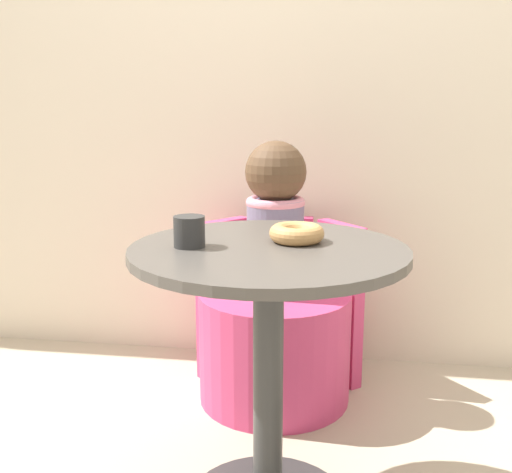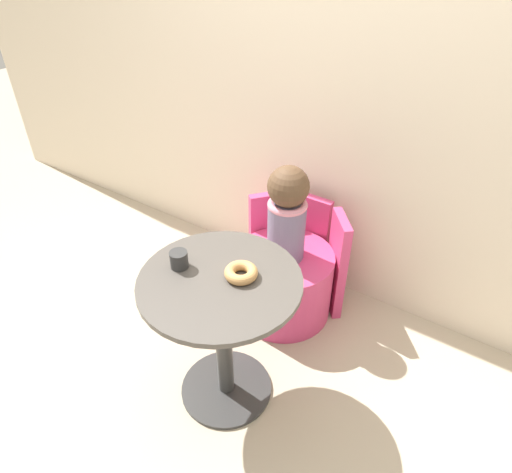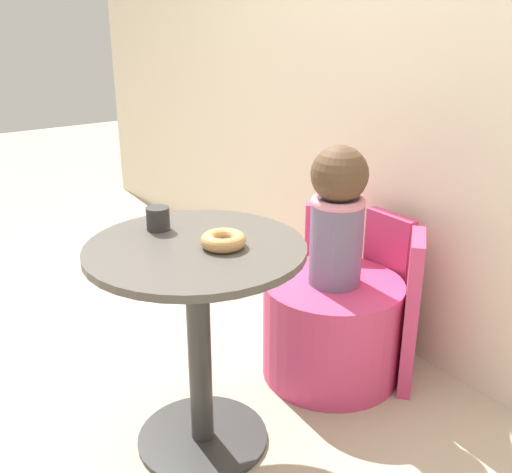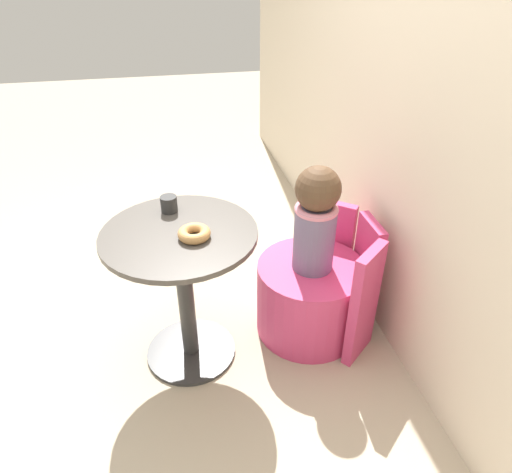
# 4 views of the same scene
# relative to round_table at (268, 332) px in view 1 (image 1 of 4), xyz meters

# --- Properties ---
(back_wall) EXTENTS (6.00, 0.06, 2.40)m
(back_wall) POSITION_rel_round_table_xyz_m (-0.04, 1.06, 0.69)
(back_wall) COLOR beige
(back_wall) RESTS_ON ground_plane
(round_table) EXTENTS (0.68, 0.68, 0.73)m
(round_table) POSITION_rel_round_table_xyz_m (0.00, 0.00, 0.00)
(round_table) COLOR #333333
(round_table) RESTS_ON ground_plane
(tub_chair) EXTENTS (0.55, 0.55, 0.41)m
(tub_chair) POSITION_rel_round_table_xyz_m (-0.06, 0.64, -0.31)
(tub_chair) COLOR #D13D70
(tub_chair) RESTS_ON ground_plane
(booth_backrest) EXTENTS (0.65, 0.24, 0.63)m
(booth_backrest) POSITION_rel_round_table_xyz_m (-0.06, 0.87, -0.20)
(booth_backrest) COLOR #D13D70
(booth_backrest) RESTS_ON ground_plane
(child_figure) EXTENTS (0.21, 0.21, 0.54)m
(child_figure) POSITION_rel_round_table_xyz_m (-0.06, 0.64, 0.18)
(child_figure) COLOR slate
(child_figure) RESTS_ON tub_chair
(donut) EXTENTS (0.14, 0.14, 0.04)m
(donut) POSITION_rel_round_table_xyz_m (0.06, 0.06, 0.24)
(donut) COLOR tan
(donut) RESTS_ON round_table
(cup) EXTENTS (0.08, 0.08, 0.08)m
(cup) POSITION_rel_round_table_xyz_m (-0.19, -0.03, 0.26)
(cup) COLOR #2D2D2D
(cup) RESTS_ON round_table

